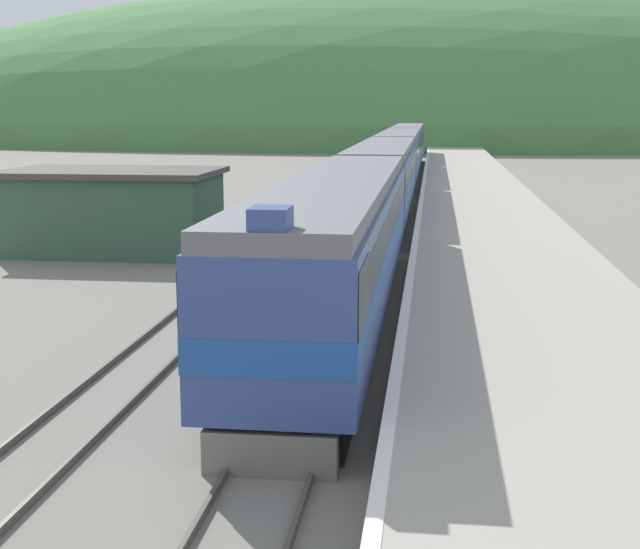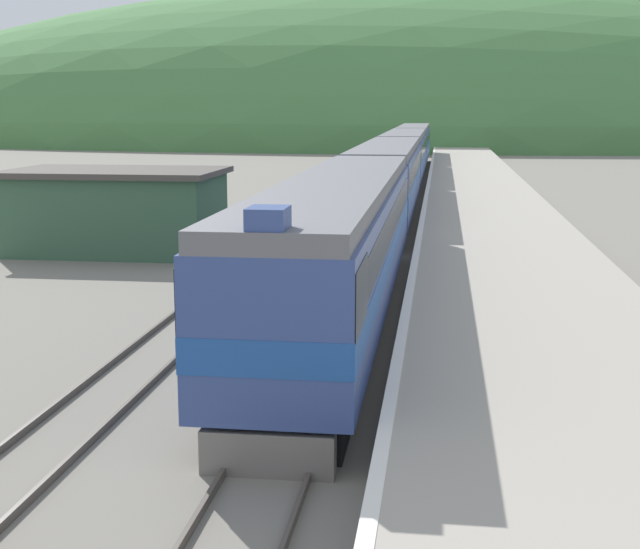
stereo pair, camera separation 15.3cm
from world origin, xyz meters
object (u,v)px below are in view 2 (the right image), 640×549
Objects in this scene: carriage_third at (405,157)px; carriage_second at (388,180)px; express_train_lead_car at (339,246)px; carriage_fourth at (414,144)px.

carriage_second is at bearing -90.00° from carriage_third.
carriage_fourth is (0.00, 65.99, -0.01)m from express_train_lead_car.
carriage_fourth is at bearing 90.00° from carriage_third.
carriage_second and carriage_third have the same top height.
carriage_second is at bearing -90.00° from carriage_fourth.
carriage_third is at bearing -90.00° from carriage_fourth.
carriage_second is (0.00, 22.51, -0.01)m from express_train_lead_car.
carriage_third is (0.00, 21.74, 0.00)m from carriage_second.
express_train_lead_car is 1.05× the size of carriage_third.
express_train_lead_car is 1.05× the size of carriage_fourth.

